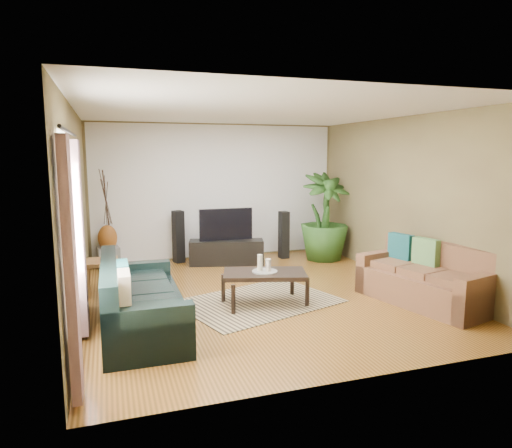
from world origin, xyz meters
name	(u,v)px	position (x,y,z in m)	size (l,w,h in m)	color
floor	(260,295)	(0.00, 0.00, 0.00)	(5.50, 5.50, 0.00)	#9A6327
ceiling	(260,111)	(0.00, 0.00, 2.70)	(5.50, 5.50, 0.00)	white
wall_back	(217,191)	(0.00, 2.75, 1.35)	(5.00, 5.00, 0.00)	brown
wall_front	(359,238)	(0.00, -2.75, 1.35)	(5.00, 5.00, 0.00)	brown
wall_left	(77,212)	(-2.50, 0.00, 1.35)	(5.50, 5.50, 0.00)	brown
wall_right	(406,200)	(2.50, 0.00, 1.35)	(5.50, 5.50, 0.00)	brown
backwall_panel	(217,191)	(0.00, 2.74, 1.35)	(4.90, 4.90, 0.00)	white
window_pane	(69,227)	(-2.48, -1.60, 1.40)	(1.80, 1.80, 0.00)	white
curtain_near	(71,271)	(-2.43, -2.35, 1.15)	(0.08, 0.35, 2.20)	gray
curtain_far	(80,239)	(-2.43, -0.85, 1.15)	(0.08, 0.35, 2.20)	gray
curtain_rod	(69,132)	(-2.43, -1.60, 2.30)	(0.03, 0.03, 1.90)	black
sofa_left	(142,295)	(-1.78, -0.83, 0.42)	(2.12, 0.91, 0.85)	black
sofa_right	(424,274)	(2.06, -1.09, 0.42)	(1.83, 0.82, 0.85)	brown
area_rug	(259,301)	(-0.12, -0.30, 0.01)	(2.13, 1.51, 0.01)	tan
coffee_table	(265,288)	(-0.08, -0.42, 0.23)	(1.14, 0.62, 0.47)	black
candle_tray	(265,271)	(-0.08, -0.42, 0.47)	(0.35, 0.35, 0.02)	gray
candle_tall	(260,263)	(-0.14, -0.39, 0.60)	(0.07, 0.07, 0.23)	beige
candle_mid	(268,265)	(-0.04, -0.46, 0.57)	(0.07, 0.07, 0.18)	beige
candle_short	(268,264)	(-0.01, -0.36, 0.56)	(0.07, 0.07, 0.15)	silver
tv_stand	(226,252)	(0.01, 2.04, 0.23)	(1.40, 0.42, 0.47)	black
television	(226,224)	(0.01, 2.06, 0.77)	(1.03, 0.06, 0.61)	black
speaker_left	(178,237)	(-0.84, 2.49, 0.51)	(0.18, 0.20, 1.01)	black
speaker_right	(284,235)	(1.25, 2.20, 0.48)	(0.17, 0.19, 0.95)	black
potted_plant	(324,217)	(1.96, 1.84, 0.87)	(0.97, 0.97, 1.73)	#214717
plant_pot	(323,253)	(1.96, 1.84, 0.12)	(0.32, 0.32, 0.25)	black
pedestal	(109,257)	(-2.15, 2.50, 0.19)	(0.38, 0.38, 0.38)	gray
vase	(108,238)	(-2.15, 2.50, 0.55)	(0.35, 0.35, 0.49)	brown
side_table	(102,277)	(-2.25, 0.79, 0.26)	(0.49, 0.49, 0.52)	brown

